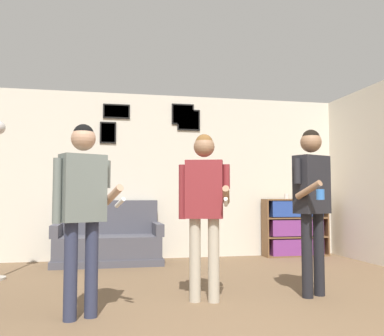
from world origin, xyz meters
name	(u,v)px	position (x,y,z in m)	size (l,w,h in m)	color
wall_back	(172,175)	(0.00, 4.75, 1.36)	(8.13, 0.08, 2.70)	silver
couch	(108,243)	(-1.03, 4.34, 0.31)	(1.61, 0.80, 0.95)	#4C4C56
bookshelf	(295,228)	(2.09, 4.53, 0.48)	(1.11, 0.30, 0.97)	brown
person_player_foreground_left	(82,199)	(-1.27, 1.40, 0.99)	(0.58, 0.39, 1.62)	#2D334C
person_player_foreground_center	(204,199)	(-0.14, 1.76, 0.99)	(0.48, 0.54, 1.62)	#B7AD99
person_watcher_holding_cup	(312,193)	(0.99, 1.75, 1.04)	(0.46, 0.54, 1.70)	black
bottle_on_floor	(70,266)	(-1.52, 3.66, 0.09)	(0.07, 0.07, 0.23)	#3D6638
drinking_cup	(286,196)	(1.94, 4.53, 1.01)	(0.07, 0.07, 0.09)	white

